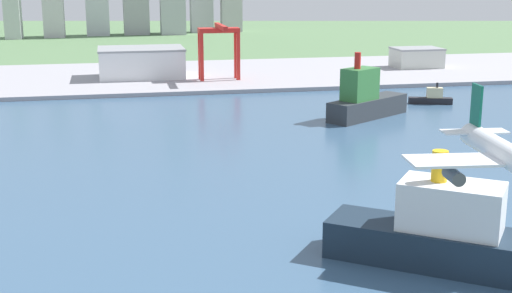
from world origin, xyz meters
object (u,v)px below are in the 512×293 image
at_px(container_barge, 365,100).
at_px(cargo_ship, 460,238).
at_px(warehouse_main, 141,62).
at_px(tugboat_small, 432,98).
at_px(warehouse_annex, 417,57).
at_px(port_crane_red, 219,39).

xyz_separation_m(container_barge, cargo_ship, (-39.66, -174.18, -1.22)).
bearing_deg(warehouse_main, tugboat_small, -37.84).
xyz_separation_m(warehouse_main, warehouse_annex, (192.52, 8.86, -2.55)).
distance_m(container_barge, warehouse_main, 174.07).
height_order(cargo_ship, warehouse_annex, cargo_ship).
bearing_deg(cargo_ship, tugboat_small, 66.64).
bearing_deg(warehouse_annex, tugboat_small, -110.31).
bearing_deg(tugboat_small, cargo_ship, -113.36).
bearing_deg(tugboat_small, warehouse_main, 142.16).
bearing_deg(port_crane_red, container_barge, -66.84).
relative_size(tugboat_small, warehouse_annex, 0.70).
relative_size(port_crane_red, warehouse_annex, 1.09).
xyz_separation_m(port_crane_red, warehouse_annex, (145.40, 31.17, -18.30)).
bearing_deg(warehouse_main, port_crane_red, -25.34).
bearing_deg(tugboat_small, container_barge, -148.88).
height_order(container_barge, warehouse_annex, container_barge).
height_order(container_barge, cargo_ship, container_barge).
xyz_separation_m(tugboat_small, warehouse_annex, (45.53, 123.05, 6.08)).
bearing_deg(warehouse_main, container_barge, -55.39).
relative_size(container_barge, warehouse_annex, 1.43).
bearing_deg(cargo_ship, warehouse_annex, 67.78).
xyz_separation_m(port_crane_red, warehouse_main, (-47.12, 22.31, -15.75)).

